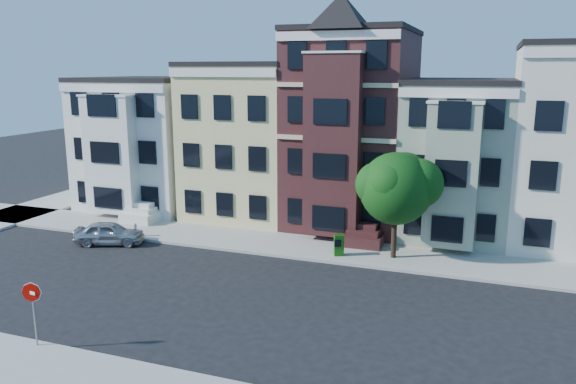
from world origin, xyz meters
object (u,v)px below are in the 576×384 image
at_px(fire_hydrant, 135,231).
at_px(stop_sign, 34,310).
at_px(parked_car, 109,233).
at_px(newspaper_box, 339,245).
at_px(street_tree, 396,193).

distance_m(fire_hydrant, stop_sign, 13.46).
relative_size(parked_car, stop_sign, 1.44).
bearing_deg(stop_sign, parked_car, 123.52).
height_order(parked_car, fire_hydrant, parked_car).
relative_size(newspaper_box, stop_sign, 0.42).
bearing_deg(fire_hydrant, newspaper_box, 3.66).
bearing_deg(stop_sign, fire_hydrant, 117.97).
bearing_deg(newspaper_box, parked_car, 168.03).
bearing_deg(street_tree, stop_sign, -126.59).
bearing_deg(street_tree, fire_hydrant, -174.54).
bearing_deg(fire_hydrant, parked_car, -118.41).
bearing_deg(fire_hydrant, stop_sign, -69.90).
xyz_separation_m(parked_car, stop_sign, (5.37, -11.19, 0.84)).
bearing_deg(fire_hydrant, street_tree, 5.46).
distance_m(street_tree, stop_sign, 17.61).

